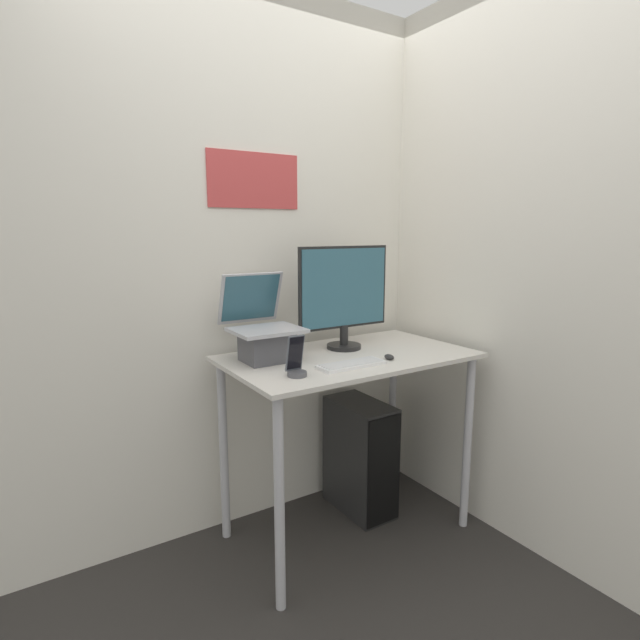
{
  "coord_description": "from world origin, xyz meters",
  "views": [
    {
      "loc": [
        -1.33,
        -1.5,
        1.48
      ],
      "look_at": [
        -0.16,
        0.33,
        1.08
      ],
      "focal_mm": 28.0,
      "sensor_mm": 36.0,
      "label": 1
    }
  ],
  "objects_px": {
    "cell_phone": "(296,364)",
    "computer_tower": "(360,456)",
    "monitor": "(344,296)",
    "mouse": "(389,357)",
    "keyboard": "(351,364)",
    "laptop": "(265,337)"
  },
  "relations": [
    {
      "from": "cell_phone",
      "to": "computer_tower",
      "type": "bearing_deg",
      "value": 28.0
    },
    {
      "from": "monitor",
      "to": "mouse",
      "type": "distance_m",
      "value": 0.38
    },
    {
      "from": "monitor",
      "to": "keyboard",
      "type": "distance_m",
      "value": 0.41
    },
    {
      "from": "keyboard",
      "to": "monitor",
      "type": "bearing_deg",
      "value": 60.33
    },
    {
      "from": "monitor",
      "to": "keyboard",
      "type": "xyz_separation_m",
      "value": [
        -0.16,
        -0.29,
        -0.25
      ]
    },
    {
      "from": "laptop",
      "to": "monitor",
      "type": "bearing_deg",
      "value": -1.05
    },
    {
      "from": "mouse",
      "to": "computer_tower",
      "type": "height_order",
      "value": "mouse"
    },
    {
      "from": "keyboard",
      "to": "computer_tower",
      "type": "xyz_separation_m",
      "value": [
        0.28,
        0.3,
        -0.61
      ]
    },
    {
      "from": "laptop",
      "to": "cell_phone",
      "type": "relative_size",
      "value": 2.31
    },
    {
      "from": "monitor",
      "to": "cell_phone",
      "type": "relative_size",
      "value": 3.03
    },
    {
      "from": "laptop",
      "to": "computer_tower",
      "type": "bearing_deg",
      "value": 0.54
    },
    {
      "from": "monitor",
      "to": "computer_tower",
      "type": "bearing_deg",
      "value": 6.08
    },
    {
      "from": "laptop",
      "to": "mouse",
      "type": "bearing_deg",
      "value": -31.98
    },
    {
      "from": "keyboard",
      "to": "computer_tower",
      "type": "bearing_deg",
      "value": 46.38
    },
    {
      "from": "laptop",
      "to": "computer_tower",
      "type": "xyz_separation_m",
      "value": [
        0.55,
        0.01,
        -0.71
      ]
    },
    {
      "from": "monitor",
      "to": "mouse",
      "type": "bearing_deg",
      "value": -80.64
    },
    {
      "from": "laptop",
      "to": "cell_phone",
      "type": "distance_m",
      "value": 0.29
    },
    {
      "from": "cell_phone",
      "to": "laptop",
      "type": "bearing_deg",
      "value": 88.8
    },
    {
      "from": "mouse",
      "to": "computer_tower",
      "type": "relative_size",
      "value": 0.09
    },
    {
      "from": "monitor",
      "to": "cell_phone",
      "type": "bearing_deg",
      "value": -146.9
    },
    {
      "from": "computer_tower",
      "to": "mouse",
      "type": "bearing_deg",
      "value": -103.95
    },
    {
      "from": "mouse",
      "to": "laptop",
      "type": "bearing_deg",
      "value": 148.02
    }
  ]
}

